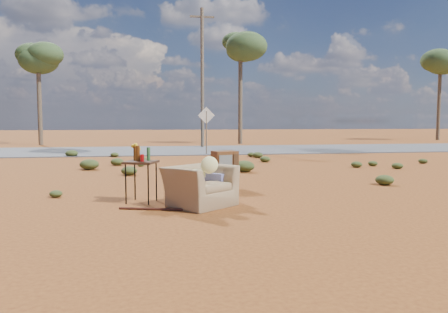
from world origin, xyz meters
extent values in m
plane|color=brown|center=(0.00, 0.00, 0.00)|extent=(140.00, 140.00, 0.00)
cube|color=#565659|center=(0.00, 15.00, 0.02)|extent=(140.00, 7.00, 0.04)
imported|color=#8D704D|center=(-0.22, -0.05, 0.49)|extent=(1.33, 1.27, 0.98)
ellipsoid|color=#F9F498|center=(-0.29, -0.04, 0.57)|extent=(0.35, 0.35, 0.21)
ellipsoid|color=#F9F498|center=(-0.06, -0.17, 0.76)|extent=(0.31, 0.16, 0.31)
cube|color=navy|center=(0.12, 0.36, 0.29)|extent=(0.82, 0.86, 0.57)
cube|color=black|center=(0.60, 2.02, 0.43)|extent=(0.55, 0.47, 0.03)
cylinder|color=black|center=(0.43, 1.80, 0.21)|extent=(0.03, 0.03, 0.43)
cylinder|color=black|center=(0.85, 1.91, 0.21)|extent=(0.03, 0.03, 0.43)
cylinder|color=black|center=(0.35, 2.13, 0.21)|extent=(0.03, 0.03, 0.43)
cylinder|color=black|center=(0.77, 2.23, 0.21)|extent=(0.03, 0.03, 0.43)
cube|color=brown|center=(0.60, 2.02, 0.65)|extent=(0.62, 0.53, 0.41)
cube|color=slate|center=(0.58, 1.79, 0.65)|extent=(0.31, 0.10, 0.26)
cube|color=#472D19|center=(0.83, 1.85, 0.65)|extent=(0.12, 0.05, 0.29)
cube|color=#3A2215|center=(-1.28, 0.49, 0.77)|extent=(0.71, 0.71, 0.04)
cylinder|color=black|center=(-1.56, 0.37, 0.38)|extent=(0.03, 0.03, 0.77)
cylinder|color=black|center=(-1.15, 0.21, 0.38)|extent=(0.03, 0.03, 0.77)
cylinder|color=black|center=(-1.40, 0.78, 0.38)|extent=(0.03, 0.03, 0.77)
cylinder|color=black|center=(-0.99, 0.62, 0.38)|extent=(0.03, 0.03, 0.77)
cylinder|color=#48240C|center=(-1.38, 0.59, 0.93)|extent=(0.08, 0.08, 0.29)
cylinder|color=#48240C|center=(-1.33, 0.42, 0.95)|extent=(0.07, 0.07, 0.31)
cylinder|color=#25572B|center=(-1.13, 0.56, 0.92)|extent=(0.07, 0.07, 0.26)
cylinder|color=#AA0D11|center=(-1.25, 0.37, 0.86)|extent=(0.07, 0.07, 0.14)
cylinder|color=silver|center=(-1.37, 0.71, 0.87)|extent=(0.09, 0.09, 0.15)
ellipsoid|color=yellow|center=(-1.37, 0.71, 1.04)|extent=(0.18, 0.18, 0.13)
cylinder|color=#441A12|center=(-0.89, -0.34, 0.02)|extent=(1.54, 0.50, 0.04)
cylinder|color=brown|center=(1.50, 12.00, 1.00)|extent=(0.06, 0.06, 2.00)
cube|color=silver|center=(1.50, 12.00, 1.80)|extent=(0.78, 0.04, 0.78)
cylinder|color=brown|center=(-8.00, 22.00, 3.00)|extent=(0.28, 0.28, 6.00)
ellipsoid|color=#405A2E|center=(-8.00, 22.00, 5.50)|extent=(3.20, 3.20, 2.20)
cylinder|color=brown|center=(5.00, 21.00, 3.50)|extent=(0.28, 0.28, 7.00)
ellipsoid|color=#405A2E|center=(5.00, 21.00, 6.50)|extent=(3.20, 3.20, 2.20)
cylinder|color=brown|center=(22.00, 24.00, 3.25)|extent=(0.28, 0.28, 6.50)
ellipsoid|color=#405A2E|center=(22.00, 24.00, 6.00)|extent=(3.20, 3.20, 2.20)
cylinder|color=brown|center=(2.00, 17.50, 4.00)|extent=(0.20, 0.20, 8.00)
cube|color=brown|center=(2.00, 17.50, 7.50)|extent=(1.40, 0.10, 0.10)
ellipsoid|color=#3E4B20|center=(4.50, 1.80, 0.12)|extent=(0.44, 0.44, 0.24)
ellipsoid|color=#3E4B20|center=(-3.00, 6.50, 0.17)|extent=(0.60, 0.60, 0.33)
ellipsoid|color=#3E4B20|center=(6.80, 5.00, 0.10)|extent=(0.36, 0.36, 0.20)
ellipsoid|color=#3E4B20|center=(3.20, 8.00, 0.11)|extent=(0.40, 0.40, 0.22)
ellipsoid|color=#3E4B20|center=(-1.50, 9.50, 0.08)|extent=(0.30, 0.30, 0.17)
camera|label=1|loc=(-1.14, -7.86, 1.55)|focal=35.00mm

